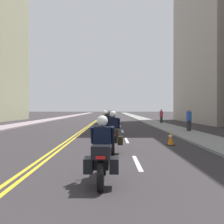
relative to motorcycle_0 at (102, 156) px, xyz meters
name	(u,v)px	position (x,y,z in m)	size (l,w,h in m)	color
ground_plane	(99,118)	(-2.12, 42.29, -0.64)	(264.00, 264.00, 0.00)	#312C2F
sidewalk_left	(59,118)	(-9.62, 42.29, -0.58)	(2.37, 144.00, 0.12)	gray
sidewalk_right	(139,118)	(5.38, 42.29, -0.58)	(2.37, 144.00, 0.12)	gray
centreline_yellow_inner	(99,118)	(-2.24, 42.29, -0.64)	(0.12, 132.00, 0.01)	yellow
centreline_yellow_outer	(100,118)	(-2.00, 42.29, -0.64)	(0.12, 132.00, 0.01)	yellow
lane_dashes_white	(119,124)	(1.04, 23.29, -0.64)	(0.14, 56.40, 0.01)	silver
building_right_1	(224,16)	(14.81, 27.81, 13.28)	(8.98, 17.74, 27.84)	#A4978D
motorcycle_0	(102,156)	(0.00, 0.00, 0.00)	(0.77, 2.08, 1.58)	black
motorcycle_1	(113,136)	(0.27, 4.35, 0.03)	(0.76, 2.15, 1.66)	black
motorcycle_2	(105,127)	(-0.18, 9.37, 0.03)	(0.78, 2.26, 1.66)	black
motorcycle_3	(109,123)	(0.01, 13.81, 0.04)	(0.78, 2.21, 1.66)	black
motorcycle_4	(112,120)	(0.26, 18.75, 0.03)	(0.78, 2.15, 1.63)	black
traffic_cone_0	(170,138)	(3.05, 6.39, -0.30)	(0.35, 0.35, 0.70)	black
pedestrian_1	(189,120)	(5.91, 13.07, 0.29)	(0.31, 0.51, 1.80)	#2B2932
pedestrian_2	(161,116)	(5.99, 24.19, 0.25)	(0.37, 0.24, 1.73)	#232E2C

